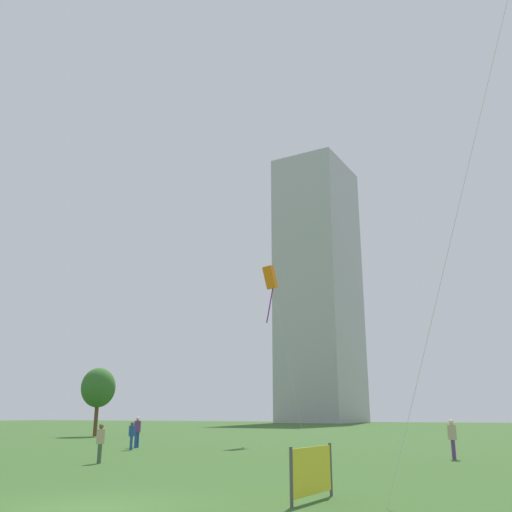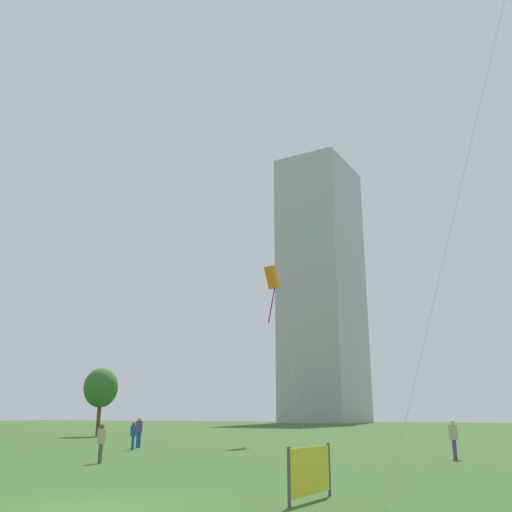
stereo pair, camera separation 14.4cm
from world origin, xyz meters
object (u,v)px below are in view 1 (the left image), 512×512
at_px(person_standing_1, 132,434).
at_px(distant_highrise_0, 319,288).
at_px(person_standing_2, 137,430).
at_px(person_standing_3, 100,440).
at_px(person_standing_0, 452,436).
at_px(park_tree_0, 98,388).
at_px(kite_flying_2, 270,278).
at_px(event_banner, 312,471).

relative_size(person_standing_1, distant_highrise_0, 0.02).
xyz_separation_m(person_standing_2, person_standing_3, (5.40, -10.11, -0.13)).
bearing_deg(person_standing_3, person_standing_2, 179.01).
bearing_deg(person_standing_0, park_tree_0, 67.21).
bearing_deg(person_standing_2, kite_flying_2, -27.54).
xyz_separation_m(person_standing_2, distant_highrise_0, (-20.15, 102.76, 32.08)).
bearing_deg(kite_flying_2, person_standing_2, -119.41).
distance_m(person_standing_2, kite_flying_2, 15.65).
distance_m(kite_flying_2, event_banner, 30.77).
xyz_separation_m(person_standing_3, kite_flying_2, (-0.12, 19.47, 11.52)).
distance_m(person_standing_0, person_standing_1, 17.95).
height_order(person_standing_0, person_standing_2, person_standing_2).
bearing_deg(person_standing_2, event_banner, -132.03).
distance_m(person_standing_1, person_standing_3, 9.12).
bearing_deg(park_tree_0, person_standing_2, -42.91).
xyz_separation_m(person_standing_1, kite_flying_2, (4.16, 11.42, 11.54)).
relative_size(kite_flying_2, event_banner, 6.02).
xyz_separation_m(person_standing_1, event_banner, (16.02, -14.42, -0.23)).
relative_size(person_standing_2, event_banner, 0.83).
distance_m(person_standing_1, park_tree_0, 22.46).
xyz_separation_m(park_tree_0, event_banner, (31.74, -30.06, -3.78)).
bearing_deg(event_banner, park_tree_0, 136.56).
distance_m(person_standing_2, park_tree_0, 20.23).
distance_m(park_tree_0, distant_highrise_0, 93.85).
bearing_deg(person_standing_1, kite_flying_2, -50.67).
bearing_deg(person_standing_0, person_standing_1, 93.00).
xyz_separation_m(person_standing_3, park_tree_0, (-20.00, 23.69, 3.53)).
bearing_deg(person_standing_0, kite_flying_2, 53.03).
distance_m(person_standing_1, event_banner, 21.56).
height_order(person_standing_1, event_banner, person_standing_1).
distance_m(person_standing_0, event_banner, 15.03).
xyz_separation_m(person_standing_1, person_standing_3, (4.29, -8.05, 0.02)).
distance_m(person_standing_3, kite_flying_2, 22.62).
relative_size(person_standing_0, person_standing_3, 1.10).
height_order(person_standing_0, person_standing_1, person_standing_0).
distance_m(park_tree_0, event_banner, 43.88).
relative_size(person_standing_0, person_standing_2, 0.96).
bearing_deg(person_standing_2, person_standing_3, -150.05).
height_order(person_standing_2, event_banner, person_standing_2).
relative_size(park_tree_0, distant_highrise_0, 0.10).
xyz_separation_m(person_standing_0, event_banner, (-1.92, -14.90, -0.34)).
distance_m(kite_flying_2, distant_highrise_0, 98.99).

